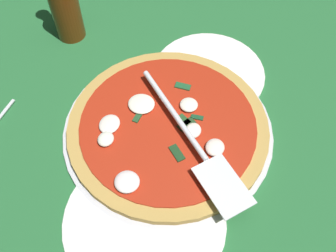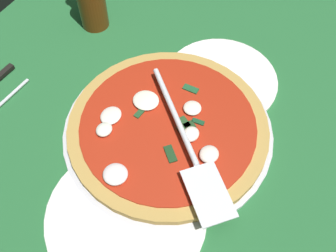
% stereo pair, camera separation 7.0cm
% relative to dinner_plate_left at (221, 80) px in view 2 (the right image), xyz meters
% --- Properties ---
extents(ground_plane, '(1.01, 1.01, 0.01)m').
position_rel_dinner_plate_left_xyz_m(ground_plane, '(0.13, -0.03, -0.01)').
color(ground_plane, '#236031').
extents(checker_pattern, '(1.01, 1.01, 0.00)m').
position_rel_dinner_plate_left_xyz_m(checker_pattern, '(0.13, -0.03, -0.01)').
color(checker_pattern, silver).
rests_on(checker_pattern, ground_plane).
extents(pizza_pan, '(0.38, 0.38, 0.01)m').
position_rel_dinner_plate_left_xyz_m(pizza_pan, '(0.16, -0.03, 0.00)').
color(pizza_pan, silver).
rests_on(pizza_pan, ground_plane).
extents(dinner_plate_left, '(0.22, 0.22, 0.01)m').
position_rel_dinner_plate_left_xyz_m(dinner_plate_left, '(0.00, 0.00, 0.00)').
color(dinner_plate_left, white).
rests_on(dinner_plate_left, ground_plane).
extents(dinner_plate_right, '(0.26, 0.26, 0.01)m').
position_rel_dinner_plate_left_xyz_m(dinner_plate_right, '(0.33, -0.02, 0.00)').
color(dinner_plate_right, white).
rests_on(dinner_plate_right, ground_plane).
extents(pizza, '(0.36, 0.36, 0.03)m').
position_rel_dinner_plate_left_xyz_m(pizza, '(0.16, -0.04, 0.01)').
color(pizza, '#B58D45').
rests_on(pizza, pizza_pan).
extents(pizza_server, '(0.24, 0.26, 0.01)m').
position_rel_dinner_plate_left_xyz_m(pizza_server, '(0.19, 0.02, 0.04)').
color(pizza_server, silver).
rests_on(pizza_server, pizza).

